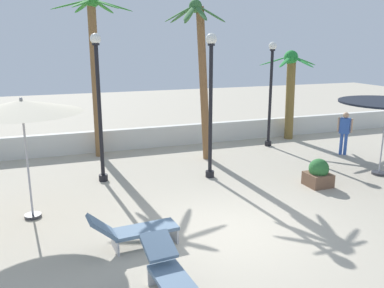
# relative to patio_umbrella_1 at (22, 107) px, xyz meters

# --- Properties ---
(ground_plane) EXTENTS (56.00, 56.00, 0.00)m
(ground_plane) POSITION_rel_patio_umbrella_1_xyz_m (4.39, -2.40, -2.78)
(ground_plane) COLOR #B2A893
(boundary_wall) EXTENTS (25.20, 0.30, 0.85)m
(boundary_wall) POSITION_rel_patio_umbrella_1_xyz_m (4.39, 5.79, -2.35)
(boundary_wall) COLOR silver
(boundary_wall) RESTS_ON ground_plane
(patio_umbrella_1) EXTENTS (2.78, 2.78, 3.01)m
(patio_umbrella_1) POSITION_rel_patio_umbrella_1_xyz_m (0.00, 0.00, 0.00)
(patio_umbrella_1) COLOR #333338
(patio_umbrella_1) RESTS_ON ground_plane
(palm_tree_0) EXTENTS (2.52, 2.60, 3.92)m
(palm_tree_0) POSITION_rel_patio_umbrella_1_xyz_m (10.70, 5.17, -0.31)
(palm_tree_0) COLOR brown
(palm_tree_0) RESTS_ON ground_plane
(palm_tree_1) EXTENTS (2.87, 2.66, 5.90)m
(palm_tree_1) POSITION_rel_patio_umbrella_1_xyz_m (2.32, 5.15, 0.87)
(palm_tree_1) COLOR brown
(palm_tree_1) RESTS_ON ground_plane
(palm_tree_2) EXTENTS (2.16, 2.16, 5.66)m
(palm_tree_2) POSITION_rel_patio_umbrella_1_xyz_m (5.79, 3.40, 0.76)
(palm_tree_2) COLOR brown
(palm_tree_2) RESTS_ON ground_plane
(lamp_post_0) EXTENTS (0.34, 0.34, 4.51)m
(lamp_post_0) POSITION_rel_patio_umbrella_1_xyz_m (5.34, 1.38, -0.15)
(lamp_post_0) COLOR black
(lamp_post_0) RESTS_ON ground_plane
(lamp_post_1) EXTENTS (0.32, 0.32, 4.51)m
(lamp_post_1) POSITION_rel_patio_umbrella_1_xyz_m (2.04, 2.19, -0.26)
(lamp_post_1) COLOR black
(lamp_post_1) RESTS_ON ground_plane
(lamp_post_2) EXTENTS (0.32, 0.32, 4.27)m
(lamp_post_2) POSITION_rel_patio_umbrella_1_xyz_m (9.21, 4.32, -0.37)
(lamp_post_2) COLOR black
(lamp_post_2) RESTS_ON ground_plane
(lounge_chair_0) EXTENTS (1.92, 0.70, 0.84)m
(lounge_chair_0) POSITION_rel_patio_umbrella_1_xyz_m (2.06, -2.34, -2.39)
(lounge_chair_0) COLOR #B7B7BC
(lounge_chair_0) RESTS_ON ground_plane
(lounge_chair_1) EXTENTS (0.70, 1.88, 0.81)m
(lounge_chair_1) POSITION_rel_patio_umbrella_1_xyz_m (2.31, -4.24, -2.37)
(lounge_chair_1) COLOR #B7B7BC
(lounge_chair_1) RESTS_ON ground_plane
(guest_0) EXTENTS (0.41, 0.45, 1.67)m
(guest_0) POSITION_rel_patio_umbrella_1_xyz_m (11.23, 2.11, -1.76)
(guest_0) COLOR #3359B2
(guest_0) RESTS_ON ground_plane
(planter) EXTENTS (0.70, 0.70, 0.85)m
(planter) POSITION_rel_patio_umbrella_1_xyz_m (8.11, -0.51, -2.39)
(planter) COLOR brown
(planter) RESTS_ON ground_plane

